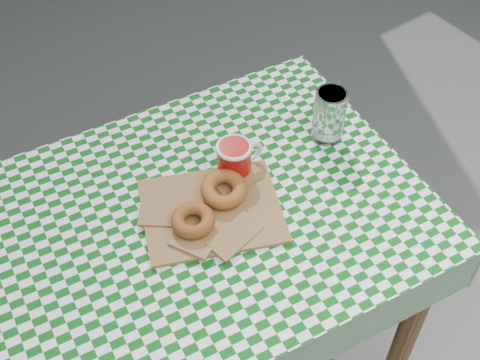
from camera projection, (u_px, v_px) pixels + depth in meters
name	position (u px, v px, depth m)	size (l,w,h in m)	color
table	(187.00, 309.00, 1.78)	(1.16, 0.77, 0.75)	#4F331B
tablecloth	(177.00, 225.00, 1.50)	(1.18, 0.79, 0.01)	#0C4D13
paper_bag	(212.00, 210.00, 1.51)	(0.32, 0.26, 0.02)	#997042
bagel_front	(193.00, 220.00, 1.46)	(0.10, 0.10, 0.03)	brown
bagel_back	(224.00, 189.00, 1.52)	(0.11, 0.11, 0.03)	#994E1F
coffee_mug	(234.00, 160.00, 1.57)	(0.16, 0.16, 0.09)	#9E0F0A
drinking_glass	(329.00, 115.00, 1.63)	(0.08, 0.08, 0.15)	silver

